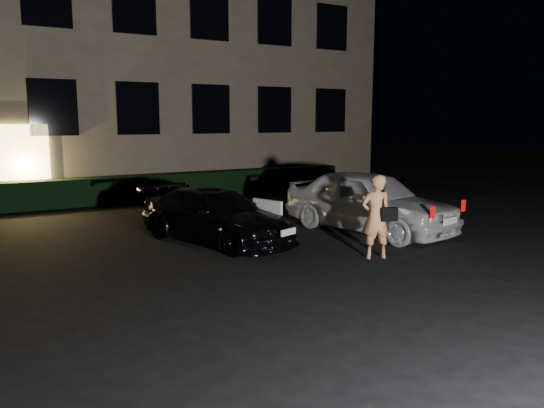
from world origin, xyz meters
TOP-DOWN VIEW (x-y plane):
  - ground at (0.00, 0.00)m, footprint 80.00×80.00m
  - building at (-0.00, 14.99)m, footprint 20.00×8.11m
  - hedge at (0.00, 10.50)m, footprint 15.00×0.70m
  - sedan at (-0.41, 3.91)m, footprint 2.76×4.24m
  - hatch at (3.14, 3.05)m, footprint 2.59×4.59m
  - man at (1.65, 1.07)m, footprint 0.68×0.57m

SIDE VIEW (x-z plane):
  - ground at x=0.00m, z-range 0.00..0.00m
  - hedge at x=0.00m, z-range 0.00..0.85m
  - sedan at x=-0.41m, z-range 0.00..1.14m
  - hatch at x=3.14m, z-range 0.00..1.47m
  - man at x=1.65m, z-range 0.00..1.62m
  - building at x=0.00m, z-range 0.00..12.00m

